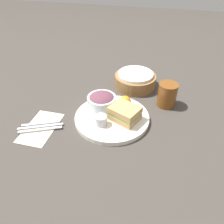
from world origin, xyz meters
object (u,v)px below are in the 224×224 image
at_px(sandwich, 125,113).
at_px(knife, 41,127).
at_px(bread_basket, 135,80).
at_px(drink_glass, 167,95).
at_px(salad_bowl, 102,101).
at_px(spoon, 41,124).
at_px(fork, 40,130).
at_px(plate, 112,118).
at_px(dressing_cup, 101,120).

distance_m(sandwich, knife, 0.33).
bearing_deg(bread_basket, drink_glass, -37.98).
relative_size(salad_bowl, spoon, 0.81).
xyz_separation_m(fork, spoon, (-0.01, 0.03, 0.00)).
bearing_deg(knife, salad_bowl, -165.53).
distance_m(bread_basket, knife, 0.50).
height_order(bread_basket, spoon, bread_basket).
xyz_separation_m(plate, sandwich, (0.05, -0.01, 0.04)).
height_order(sandwich, spoon, sandwich).
relative_size(sandwich, salad_bowl, 1.12).
bearing_deg(sandwich, drink_glass, 47.07).
bearing_deg(spoon, plate, 176.35).
height_order(salad_bowl, drink_glass, drink_glass).
relative_size(dressing_cup, drink_glass, 0.45).
bearing_deg(fork, salad_bowl, -161.74).
height_order(dressing_cup, drink_glass, drink_glass).
distance_m(salad_bowl, knife, 0.26).
relative_size(plate, dressing_cup, 6.41).
bearing_deg(drink_glass, sandwich, -132.93).
bearing_deg(spoon, fork, 90.00).
bearing_deg(sandwich, bread_basket, 91.04).
height_order(plate, dressing_cup, dressing_cup).
relative_size(plate, fork, 1.82).
height_order(bread_basket, fork, bread_basket).
distance_m(bread_basket, spoon, 0.49).
relative_size(drink_glass, spoon, 0.71).
relative_size(dressing_cup, bread_basket, 0.23).
height_order(plate, bread_basket, bread_basket).
bearing_deg(fork, drink_glass, -171.71).
relative_size(dressing_cup, knife, 0.27).
relative_size(dressing_cup, spoon, 0.32).
bearing_deg(knife, dressing_cup, 169.52).
bearing_deg(bread_basket, sandwich, -88.96).
distance_m(bread_basket, fork, 0.51).
bearing_deg(salad_bowl, plate, -39.52).
height_order(sandwich, salad_bowl, salad_bowl).
relative_size(sandwich, bread_basket, 0.67).
bearing_deg(bread_basket, knife, -127.31).
relative_size(sandwich, spoon, 0.91).
xyz_separation_m(sandwich, fork, (-0.30, -0.13, -0.04)).
height_order(drink_glass, fork, drink_glass).
bearing_deg(knife, fork, 90.00).
bearing_deg(bread_basket, salad_bowl, -113.41).
bearing_deg(dressing_cup, plate, 64.75).
bearing_deg(knife, sandwich, 175.28).
distance_m(plate, knife, 0.28).
height_order(plate, fork, plate).
xyz_separation_m(salad_bowl, knife, (-0.20, -0.16, -0.05)).
bearing_deg(salad_bowl, knife, -141.18).
height_order(sandwich, fork, sandwich).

